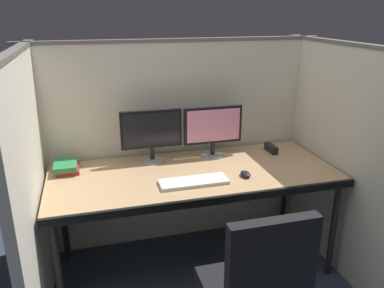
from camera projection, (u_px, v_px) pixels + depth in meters
The scene contains 10 objects.
cubicle_partition_rear at pixel (179, 144), 2.97m from camera, with size 2.21×0.06×1.57m.
cubicle_partition_left at pixel (33, 189), 2.23m from camera, with size 0.06×1.41×1.57m.
cubicle_partition_right at pixel (333, 156), 2.72m from camera, with size 0.06×1.41×1.57m.
desk at pixel (194, 179), 2.59m from camera, with size 1.90×0.80×0.74m.
monitor_left at pixel (151, 132), 2.69m from camera, with size 0.43×0.17×0.37m.
monitor_right at pixel (213, 128), 2.79m from camera, with size 0.43×0.17×0.37m.
keyboard_main at pixel (194, 182), 2.41m from camera, with size 0.43×0.15×0.02m, color silver.
computer_mouse at pixel (246, 174), 2.50m from camera, with size 0.06×0.10×0.04m.
book_stack at pixel (67, 167), 2.58m from camera, with size 0.16×0.22×0.06m.
red_stapler at pixel (271, 148), 2.93m from camera, with size 0.04×0.15×0.06m, color black.
Camera 1 is at (-0.64, -1.99, 1.77)m, focal length 36.12 mm.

